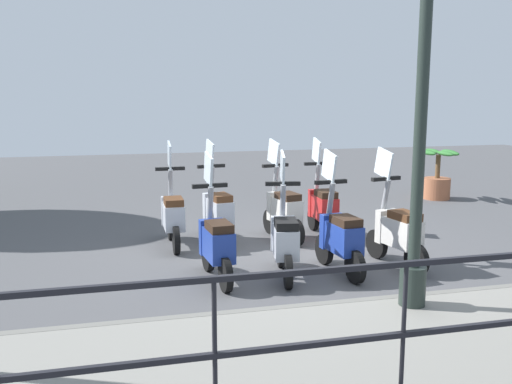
{
  "coord_description": "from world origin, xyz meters",
  "views": [
    {
      "loc": [
        -7.32,
        2.37,
        2.27
      ],
      "look_at": [
        0.2,
        0.5,
        0.9
      ],
      "focal_mm": 40.0,
      "sensor_mm": 36.0,
      "label": 1
    }
  ],
  "objects_px": {
    "potted_palm": "(437,178)",
    "scooter_near_2": "(285,239)",
    "scooter_near_0": "(397,231)",
    "scooter_near_1": "(340,236)",
    "scooter_near_3": "(216,242)",
    "scooter_far_0": "(322,206)",
    "scooter_far_3": "(173,215)",
    "scooter_far_2": "(217,210)",
    "scooter_far_1": "(283,209)",
    "lamp_post_near": "(422,97)"
  },
  "relations": [
    {
      "from": "lamp_post_near",
      "to": "scooter_near_1",
      "type": "height_order",
      "value": "lamp_post_near"
    },
    {
      "from": "scooter_far_3",
      "to": "scooter_far_1",
      "type": "bearing_deg",
      "value": -89.8
    },
    {
      "from": "lamp_post_near",
      "to": "scooter_near_3",
      "type": "bearing_deg",
      "value": 46.32
    },
    {
      "from": "scooter_near_0",
      "to": "scooter_far_3",
      "type": "bearing_deg",
      "value": 48.29
    },
    {
      "from": "scooter_far_1",
      "to": "scooter_far_2",
      "type": "relative_size",
      "value": 1.0
    },
    {
      "from": "scooter_far_0",
      "to": "scooter_far_3",
      "type": "height_order",
      "value": "same"
    },
    {
      "from": "scooter_near_0",
      "to": "scooter_near_3",
      "type": "relative_size",
      "value": 1.0
    },
    {
      "from": "scooter_far_0",
      "to": "potted_palm",
      "type": "bearing_deg",
      "value": -54.36
    },
    {
      "from": "potted_palm",
      "to": "scooter_near_1",
      "type": "relative_size",
      "value": 0.69
    },
    {
      "from": "potted_palm",
      "to": "scooter_near_2",
      "type": "xyz_separation_m",
      "value": [
        -4.23,
        4.68,
        0.04
      ]
    },
    {
      "from": "scooter_near_1",
      "to": "scooter_far_1",
      "type": "xyz_separation_m",
      "value": [
        1.76,
        0.21,
        0.0
      ]
    },
    {
      "from": "scooter_far_2",
      "to": "scooter_near_2",
      "type": "bearing_deg",
      "value": -174.2
    },
    {
      "from": "scooter_near_2",
      "to": "scooter_far_3",
      "type": "height_order",
      "value": "same"
    },
    {
      "from": "potted_palm",
      "to": "scooter_far_2",
      "type": "bearing_deg",
      "value": 114.29
    },
    {
      "from": "scooter_near_3",
      "to": "scooter_far_0",
      "type": "bearing_deg",
      "value": -53.9
    },
    {
      "from": "lamp_post_near",
      "to": "scooter_far_3",
      "type": "height_order",
      "value": "lamp_post_near"
    },
    {
      "from": "scooter_far_1",
      "to": "lamp_post_near",
      "type": "bearing_deg",
      "value": 174.66
    },
    {
      "from": "scooter_near_1",
      "to": "scooter_near_3",
      "type": "relative_size",
      "value": 1.0
    },
    {
      "from": "scooter_near_2",
      "to": "scooter_far_0",
      "type": "relative_size",
      "value": 1.0
    },
    {
      "from": "potted_palm",
      "to": "scooter_near_2",
      "type": "bearing_deg",
      "value": 132.13
    },
    {
      "from": "potted_palm",
      "to": "scooter_far_1",
      "type": "xyz_separation_m",
      "value": [
        -2.49,
        4.17,
        0.04
      ]
    },
    {
      "from": "scooter_near_0",
      "to": "scooter_far_0",
      "type": "distance_m",
      "value": 1.77
    },
    {
      "from": "scooter_far_2",
      "to": "scooter_far_3",
      "type": "xyz_separation_m",
      "value": [
        -0.15,
        0.69,
        0.0
      ]
    },
    {
      "from": "scooter_near_1",
      "to": "scooter_far_0",
      "type": "distance_m",
      "value": 1.87
    },
    {
      "from": "scooter_far_1",
      "to": "potted_palm",
      "type": "bearing_deg",
      "value": -70.77
    },
    {
      "from": "lamp_post_near",
      "to": "potted_palm",
      "type": "relative_size",
      "value": 4.37
    },
    {
      "from": "scooter_near_2",
      "to": "scooter_far_1",
      "type": "xyz_separation_m",
      "value": [
        1.74,
        -0.5,
        0.0
      ]
    },
    {
      "from": "scooter_near_0",
      "to": "potted_palm",
      "type": "bearing_deg",
      "value": -47.15
    },
    {
      "from": "scooter_far_1",
      "to": "scooter_far_2",
      "type": "bearing_deg",
      "value": 69.72
    },
    {
      "from": "scooter_near_2",
      "to": "scooter_far_1",
      "type": "relative_size",
      "value": 1.0
    },
    {
      "from": "scooter_near_2",
      "to": "scooter_far_2",
      "type": "xyz_separation_m",
      "value": [
        1.9,
        0.5,
        0.0
      ]
    },
    {
      "from": "scooter_far_0",
      "to": "scooter_far_1",
      "type": "bearing_deg",
      "value": 95.74
    },
    {
      "from": "potted_palm",
      "to": "scooter_far_2",
      "type": "distance_m",
      "value": 5.68
    },
    {
      "from": "scooter_near_1",
      "to": "scooter_far_2",
      "type": "distance_m",
      "value": 2.27
    },
    {
      "from": "scooter_near_1",
      "to": "scooter_far_3",
      "type": "height_order",
      "value": "same"
    },
    {
      "from": "scooter_near_1",
      "to": "scooter_far_1",
      "type": "bearing_deg",
      "value": 1.14
    },
    {
      "from": "scooter_near_2",
      "to": "scooter_near_0",
      "type": "bearing_deg",
      "value": -76.57
    },
    {
      "from": "scooter_near_0",
      "to": "scooter_near_2",
      "type": "distance_m",
      "value": 1.55
    },
    {
      "from": "scooter_near_2",
      "to": "scooter_far_2",
      "type": "height_order",
      "value": "same"
    },
    {
      "from": "scooter_near_0",
      "to": "scooter_near_1",
      "type": "height_order",
      "value": "same"
    },
    {
      "from": "scooter_near_2",
      "to": "scooter_near_3",
      "type": "height_order",
      "value": "same"
    },
    {
      "from": "scooter_near_2",
      "to": "scooter_far_3",
      "type": "bearing_deg",
      "value": 45.07
    },
    {
      "from": "potted_palm",
      "to": "scooter_near_0",
      "type": "height_order",
      "value": "scooter_near_0"
    },
    {
      "from": "lamp_post_near",
      "to": "scooter_near_3",
      "type": "xyz_separation_m",
      "value": [
        1.63,
        1.71,
        -1.73
      ]
    },
    {
      "from": "scooter_far_2",
      "to": "potted_palm",
      "type": "bearing_deg",
      "value": -74.58
    },
    {
      "from": "scooter_near_0",
      "to": "scooter_far_0",
      "type": "xyz_separation_m",
      "value": [
        1.73,
        0.38,
        0.0
      ]
    },
    {
      "from": "scooter_near_3",
      "to": "scooter_near_1",
      "type": "bearing_deg",
      "value": -97.69
    },
    {
      "from": "scooter_far_1",
      "to": "scooter_far_2",
      "type": "xyz_separation_m",
      "value": [
        0.15,
        1.0,
        0.0
      ]
    },
    {
      "from": "scooter_far_0",
      "to": "lamp_post_near",
      "type": "bearing_deg",
      "value": 175.85
    },
    {
      "from": "scooter_far_3",
      "to": "scooter_near_0",
      "type": "bearing_deg",
      "value": -121.17
    }
  ]
}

